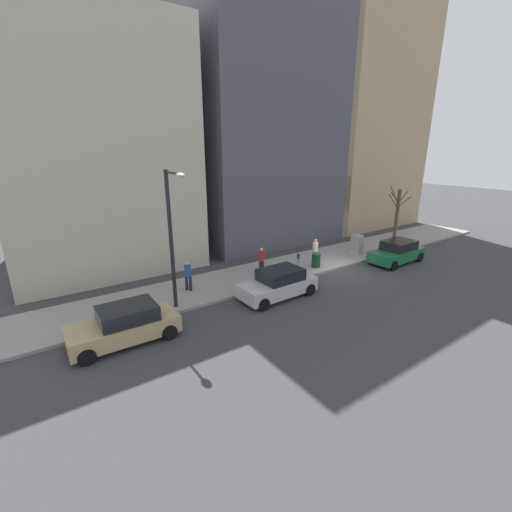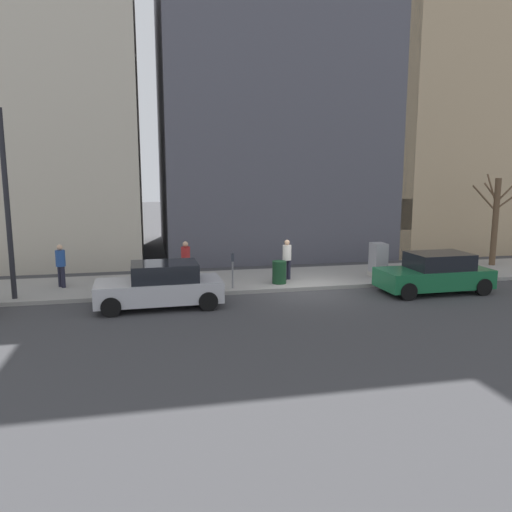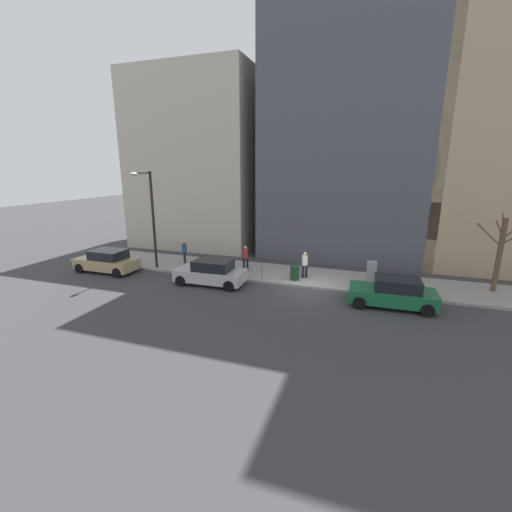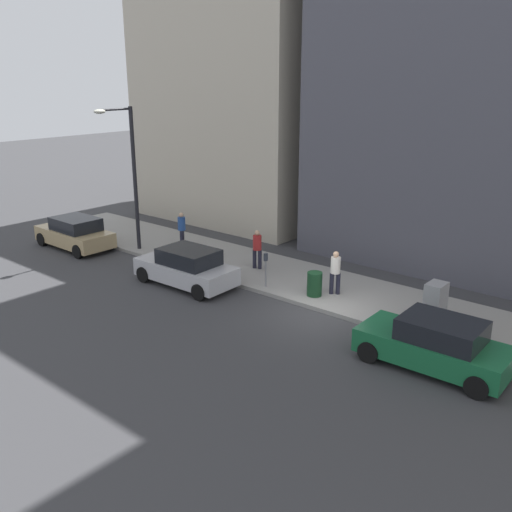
{
  "view_description": "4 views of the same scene",
  "coord_description": "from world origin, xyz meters",
  "px_view_note": "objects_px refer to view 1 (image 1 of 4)",
  "views": [
    {
      "loc": [
        -14.15,
        16.12,
        7.51
      ],
      "look_at": [
        1.36,
        5.37,
        1.57
      ],
      "focal_mm": 24.0,
      "sensor_mm": 36.0,
      "label": 1
    },
    {
      "loc": [
        -17.92,
        6.01,
        4.55
      ],
      "look_at": [
        1.52,
        1.77,
        1.18
      ],
      "focal_mm": 35.0,
      "sensor_mm": 36.0,
      "label": 2
    },
    {
      "loc": [
        -18.88,
        -3.31,
        6.85
      ],
      "look_at": [
        1.26,
        3.6,
        1.36
      ],
      "focal_mm": 24.0,
      "sensor_mm": 36.0,
      "label": 3
    },
    {
      "loc": [
        -15.58,
        -10.08,
        7.98
      ],
      "look_at": [
        0.96,
        3.83,
        1.08
      ],
      "focal_mm": 40.0,
      "sensor_mm": 36.0,
      "label": 4
    }
  ],
  "objects_px": {
    "parked_car_green": "(397,252)",
    "bare_tree": "(397,212)",
    "trash_bin": "(316,260)",
    "office_tower_right": "(91,151)",
    "pedestrian_far_corner": "(188,274)",
    "parking_meter": "(298,262)",
    "streetlamp": "(172,230)",
    "pedestrian_near_meter": "(315,250)",
    "pedestrian_midblock": "(262,259)",
    "utility_box": "(357,245)",
    "parked_car_tan": "(125,325)",
    "office_tower_left": "(348,77)",
    "parked_car_silver": "(278,284)",
    "office_block_center": "(249,106)"
  },
  "relations": [
    {
      "from": "pedestrian_midblock",
      "to": "pedestrian_far_corner",
      "type": "bearing_deg",
      "value": 159.14
    },
    {
      "from": "pedestrian_far_corner",
      "to": "parked_car_tan",
      "type": "bearing_deg",
      "value": -88.92
    },
    {
      "from": "parking_meter",
      "to": "streetlamp",
      "type": "bearing_deg",
      "value": 91.23
    },
    {
      "from": "streetlamp",
      "to": "pedestrian_far_corner",
      "type": "bearing_deg",
      "value": -37.33
    },
    {
      "from": "parking_meter",
      "to": "utility_box",
      "type": "xyz_separation_m",
      "value": [
        0.85,
        -6.41,
        -0.13
      ]
    },
    {
      "from": "parked_car_green",
      "to": "bare_tree",
      "type": "bearing_deg",
      "value": -55.93
    },
    {
      "from": "parked_car_tan",
      "to": "pedestrian_far_corner",
      "type": "bearing_deg",
      "value": -52.62
    },
    {
      "from": "pedestrian_near_meter",
      "to": "parked_car_tan",
      "type": "bearing_deg",
      "value": -23.01
    },
    {
      "from": "utility_box",
      "to": "trash_bin",
      "type": "relative_size",
      "value": 1.59
    },
    {
      "from": "streetlamp",
      "to": "trash_bin",
      "type": "height_order",
      "value": "streetlamp"
    },
    {
      "from": "trash_bin",
      "to": "office_block_center",
      "type": "xyz_separation_m",
      "value": [
        10.84,
        -2.09,
        10.31
      ]
    },
    {
      "from": "parked_car_silver",
      "to": "parking_meter",
      "type": "relative_size",
      "value": 3.14
    },
    {
      "from": "office_tower_right",
      "to": "parked_car_green",
      "type": "bearing_deg",
      "value": -126.64
    },
    {
      "from": "parked_car_green",
      "to": "trash_bin",
      "type": "height_order",
      "value": "parked_car_green"
    },
    {
      "from": "parked_car_silver",
      "to": "office_block_center",
      "type": "relative_size",
      "value": 0.19
    },
    {
      "from": "parked_car_tan",
      "to": "pedestrian_near_meter",
      "type": "relative_size",
      "value": 2.54
    },
    {
      "from": "trash_bin",
      "to": "office_tower_left",
      "type": "bearing_deg",
      "value": -52.36
    },
    {
      "from": "office_tower_left",
      "to": "office_block_center",
      "type": "relative_size",
      "value": 1.3
    },
    {
      "from": "streetlamp",
      "to": "pedestrian_far_corner",
      "type": "xyz_separation_m",
      "value": [
        1.77,
        -1.35,
        -2.93
      ]
    },
    {
      "from": "parked_car_silver",
      "to": "parked_car_tan",
      "type": "bearing_deg",
      "value": 88.35
    },
    {
      "from": "parked_car_tan",
      "to": "pedestrian_near_meter",
      "type": "bearing_deg",
      "value": -78.38
    },
    {
      "from": "trash_bin",
      "to": "office_tower_right",
      "type": "xyz_separation_m",
      "value": [
        10.02,
        10.78,
        6.76
      ]
    },
    {
      "from": "parked_car_tan",
      "to": "office_block_center",
      "type": "relative_size",
      "value": 0.19
    },
    {
      "from": "streetlamp",
      "to": "trash_bin",
      "type": "xyz_separation_m",
      "value": [
        0.62,
        -9.73,
        -3.42
      ]
    },
    {
      "from": "parking_meter",
      "to": "office_tower_right",
      "type": "bearing_deg",
      "value": 40.09
    },
    {
      "from": "pedestrian_far_corner",
      "to": "parking_meter",
      "type": "bearing_deg",
      "value": 40.08
    },
    {
      "from": "parked_car_green",
      "to": "office_block_center",
      "type": "distance_m",
      "value": 16.84
    },
    {
      "from": "parked_car_silver",
      "to": "utility_box",
      "type": "distance_m",
      "value": 9.46
    },
    {
      "from": "pedestrian_midblock",
      "to": "office_tower_left",
      "type": "bearing_deg",
      "value": 9.52
    },
    {
      "from": "utility_box",
      "to": "bare_tree",
      "type": "height_order",
      "value": "bare_tree"
    },
    {
      "from": "parked_car_silver",
      "to": "pedestrian_midblock",
      "type": "xyz_separation_m",
      "value": [
        3.03,
        -1.09,
        0.35
      ]
    },
    {
      "from": "parked_car_tan",
      "to": "office_tower_left",
      "type": "relative_size",
      "value": 0.15
    },
    {
      "from": "office_tower_right",
      "to": "office_tower_left",
      "type": "bearing_deg",
      "value": -89.04
    },
    {
      "from": "pedestrian_near_meter",
      "to": "office_tower_right",
      "type": "distance_m",
      "value": 15.96
    },
    {
      "from": "utility_box",
      "to": "pedestrian_near_meter",
      "type": "relative_size",
      "value": 0.86
    },
    {
      "from": "streetlamp",
      "to": "office_block_center",
      "type": "xyz_separation_m",
      "value": [
        11.45,
        -11.81,
        6.89
      ]
    },
    {
      "from": "parked_car_tan",
      "to": "pedestrian_near_meter",
      "type": "xyz_separation_m",
      "value": [
        2.57,
        -12.99,
        0.35
      ]
    },
    {
      "from": "utility_box",
      "to": "streetlamp",
      "type": "distance_m",
      "value": 14.56
    },
    {
      "from": "parked_car_silver",
      "to": "trash_bin",
      "type": "relative_size",
      "value": 4.71
    },
    {
      "from": "parked_car_green",
      "to": "streetlamp",
      "type": "height_order",
      "value": "streetlamp"
    },
    {
      "from": "utility_box",
      "to": "trash_bin",
      "type": "xyz_separation_m",
      "value": [
        -0.4,
        4.45,
        -0.25
      ]
    },
    {
      "from": "bare_tree",
      "to": "pedestrian_near_meter",
      "type": "height_order",
      "value": "bare_tree"
    },
    {
      "from": "parked_car_green",
      "to": "pedestrian_near_meter",
      "type": "xyz_separation_m",
      "value": [
        2.75,
        5.07,
        0.35
      ]
    },
    {
      "from": "streetlamp",
      "to": "pedestrian_near_meter",
      "type": "xyz_separation_m",
      "value": [
        1.24,
        -10.21,
        -2.93
      ]
    },
    {
      "from": "parking_meter",
      "to": "office_block_center",
      "type": "xyz_separation_m",
      "value": [
        11.29,
        -4.05,
        9.93
      ]
    },
    {
      "from": "utility_box",
      "to": "pedestrian_far_corner",
      "type": "distance_m",
      "value": 12.85
    },
    {
      "from": "parking_meter",
      "to": "office_tower_left",
      "type": "height_order",
      "value": "office_tower_left"
    },
    {
      "from": "parked_car_green",
      "to": "parking_meter",
      "type": "relative_size",
      "value": 3.14
    },
    {
      "from": "parked_car_silver",
      "to": "streetlamp",
      "type": "height_order",
      "value": "streetlamp"
    },
    {
      "from": "utility_box",
      "to": "office_block_center",
      "type": "relative_size",
      "value": 0.07
    }
  ]
}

